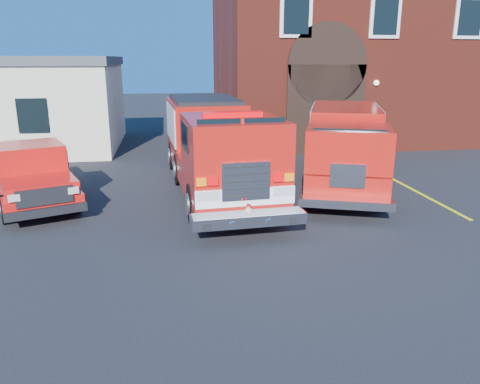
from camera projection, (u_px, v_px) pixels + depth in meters
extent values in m
plane|color=black|center=(233.00, 227.00, 12.22)|extent=(100.00, 100.00, 0.00)
cube|color=yellow|center=(441.00, 204.00, 14.14)|extent=(0.12, 3.00, 0.01)
cube|color=yellow|center=(394.00, 180.00, 16.99)|extent=(0.12, 3.00, 0.01)
cube|color=yellow|center=(361.00, 162.00, 19.84)|extent=(0.12, 3.00, 0.01)
cube|color=maroon|center=(358.00, 63.00, 25.76)|extent=(15.00, 10.00, 8.00)
cube|color=black|center=(325.00, 110.00, 21.02)|extent=(3.60, 0.12, 4.00)
cylinder|color=black|center=(328.00, 64.00, 20.47)|extent=(3.60, 0.12, 3.60)
cube|color=black|center=(296.00, 15.00, 19.67)|extent=(1.40, 0.10, 1.80)
cube|color=black|center=(385.00, 17.00, 20.27)|extent=(1.40, 0.10, 1.80)
cube|color=black|center=(470.00, 18.00, 20.87)|extent=(1.40, 0.10, 1.80)
cube|color=beige|center=(11.00, 107.00, 22.66)|extent=(10.00, 8.00, 4.00)
cube|color=#46494B|center=(5.00, 61.00, 22.07)|extent=(10.20, 8.20, 0.40)
cube|color=black|center=(33.00, 116.00, 19.14)|extent=(1.20, 0.10, 1.40)
cylinder|color=black|center=(195.00, 204.00, 12.38)|extent=(0.41, 1.10, 1.08)
cylinder|color=black|center=(273.00, 199.00, 12.84)|extent=(0.41, 1.10, 1.08)
cube|color=red|center=(215.00, 165.00, 15.49)|extent=(3.01, 9.00, 0.89)
cube|color=red|center=(204.00, 122.00, 17.30)|extent=(2.73, 4.48, 1.58)
cube|color=red|center=(232.00, 145.00, 12.48)|extent=(2.65, 3.30, 1.48)
cube|color=black|center=(243.00, 138.00, 11.22)|extent=(2.17, 0.21, 0.93)
cube|color=#EF050B|center=(232.00, 114.00, 12.26)|extent=(1.59, 0.43, 0.14)
cube|color=white|center=(246.00, 197.00, 11.25)|extent=(2.46, 0.21, 0.43)
cube|color=silver|center=(246.00, 181.00, 11.14)|extent=(1.18, 0.13, 0.93)
cube|color=silver|center=(248.00, 219.00, 11.12)|extent=(2.79, 0.71, 0.28)
cube|color=#B7B7BF|center=(171.00, 123.00, 17.04)|extent=(0.26, 3.54, 1.28)
cube|color=#B7B7BF|center=(237.00, 122.00, 17.56)|extent=(0.26, 3.54, 1.28)
sphere|color=beige|center=(248.00, 210.00, 11.06)|extent=(0.14, 0.14, 0.13)
sphere|color=beige|center=(249.00, 207.00, 11.03)|extent=(0.11, 0.11, 0.11)
sphere|color=beige|center=(247.00, 205.00, 11.02)|extent=(0.04, 0.04, 0.04)
sphere|color=beige|center=(250.00, 205.00, 11.04)|extent=(0.04, 0.04, 0.04)
ellipsoid|color=#B3000A|center=(248.00, 205.00, 11.03)|extent=(0.12, 0.12, 0.06)
cylinder|color=#B3000A|center=(249.00, 206.00, 11.02)|extent=(0.14, 0.14, 0.01)
cylinder|color=black|center=(6.00, 209.00, 12.43)|extent=(0.55, 0.84, 0.79)
cylinder|color=black|center=(74.00, 199.00, 13.27)|extent=(0.55, 0.84, 0.79)
cube|color=red|center=(32.00, 184.00, 14.33)|extent=(3.82, 5.80, 0.45)
cube|color=red|center=(40.00, 186.00, 12.62)|extent=(2.24, 2.04, 0.35)
cube|color=red|center=(30.00, 160.00, 13.87)|extent=(2.34, 2.32, 0.99)
cube|color=red|center=(24.00, 162.00, 15.54)|extent=(2.45, 2.60, 0.54)
cube|color=black|center=(47.00, 212.00, 12.03)|extent=(1.93, 0.86, 0.22)
cylinder|color=black|center=(310.00, 188.00, 13.99)|extent=(0.66, 1.08, 1.03)
cylinder|color=black|center=(381.00, 192.00, 13.61)|extent=(0.66, 1.08, 1.03)
cube|color=red|center=(344.00, 162.00, 16.20)|extent=(4.74, 7.84, 0.84)
cube|color=red|center=(345.00, 126.00, 17.23)|extent=(3.79, 5.19, 1.40)
cube|color=red|center=(348.00, 148.00, 13.45)|extent=(2.96, 2.91, 1.22)
cube|color=#B7B7BF|center=(312.00, 127.00, 17.46)|extent=(1.37, 3.71, 1.59)
cube|color=#B7B7BF|center=(378.00, 129.00, 17.04)|extent=(1.37, 3.71, 1.59)
cube|color=silver|center=(346.00, 203.00, 12.52)|extent=(2.52, 1.25, 0.23)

